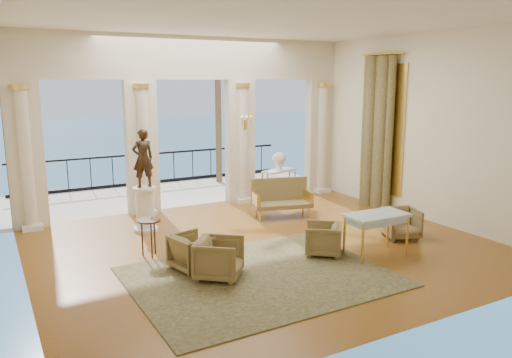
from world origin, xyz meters
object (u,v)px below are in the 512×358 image
side_table (149,225)px  settee (281,198)px  pedestal (145,210)px  statue (143,158)px  armchair_b (401,222)px  console_table (279,175)px  armchair_c (323,238)px  game_table (377,218)px  armchair_d (193,250)px  armchair_a (219,257)px

side_table → settee: bearing=18.0°
pedestal → statue: (0.00, -0.00, 1.19)m
statue → armchair_b: bearing=142.6°
console_table → side_table: (-4.44, -2.44, -0.16)m
armchair_c → game_table: game_table is taller
armchair_d → console_table: (3.95, 3.50, 0.42)m
game_table → pedestal: size_ratio=1.21×
armchair_b → side_table: size_ratio=0.99×
pedestal → side_table: pedestal is taller
armchair_c → pedestal: (-2.60, 3.25, 0.14)m
side_table → armchair_b: bearing=-16.6°
armchair_c → side_table: side_table is taller
armchair_d → game_table: (3.43, -1.02, 0.39)m
armchair_a → armchair_c: size_ratio=1.12×
game_table → statue: (-3.50, 3.76, 0.93)m
statue → console_table: statue is taller
armchair_b → pedestal: 5.70m
console_table → side_table: console_table is taller
side_table → pedestal: bearing=76.0°
armchair_b → pedestal: pedestal is taller
armchair_b → settee: 3.07m
armchair_b → game_table: (-1.21, -0.55, 0.39)m
pedestal → game_table: bearing=-47.0°
settee → statue: bearing=-172.7°
armchair_c → armchair_a: bearing=-49.7°
statue → armchair_a: bearing=92.1°
armchair_b → statue: (-4.71, 3.21, 1.32)m
armchair_d → pedestal: 2.74m
console_table → side_table: 5.07m
game_table → armchair_b: bearing=26.1°
settee → armchair_a: bearing=-121.5°
game_table → side_table: 4.44m
armchair_a → console_table: size_ratio=0.73×
armchair_c → armchair_d: (-2.53, 0.51, 0.02)m
armchair_d → side_table: size_ratio=0.99×
game_table → statue: 5.22m
settee → game_table: 3.32m
pedestal → side_table: size_ratio=1.39×
armchair_a → armchair_c: (2.29, 0.10, -0.04)m
armchair_a → pedestal: pedestal is taller
armchair_d → statue: (-0.07, 2.73, 1.31)m
armchair_c → armchair_d: 2.58m
console_table → statue: bearing=173.3°
settee → side_table: size_ratio=2.13×
armchair_a → statue: (-0.31, 3.34, 1.29)m
armchair_a → console_table: bearing=-3.5°
pedestal → settee: bearing=-7.7°
armchair_b → settee: settee is taller
armchair_c → settee: 2.90m
armchair_b → settee: bearing=136.8°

